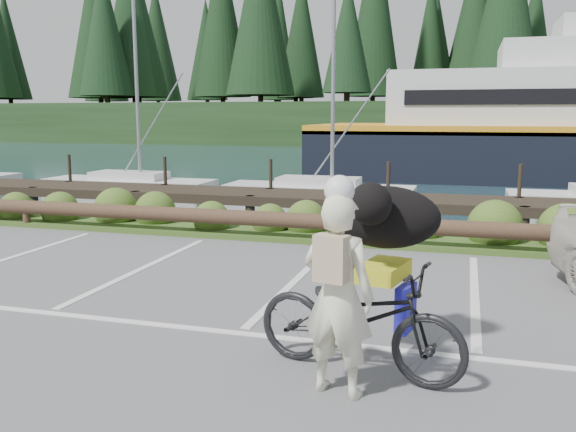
# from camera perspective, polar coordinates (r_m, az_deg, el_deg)

# --- Properties ---
(ground) EXTENTS (72.00, 72.00, 0.00)m
(ground) POSITION_cam_1_polar(r_m,az_deg,el_deg) (7.49, -3.39, -9.91)
(ground) COLOR #565658
(harbor_backdrop) EXTENTS (170.00, 160.00, 30.00)m
(harbor_backdrop) POSITION_cam_1_polar(r_m,az_deg,el_deg) (85.18, 15.10, 7.47)
(harbor_backdrop) COLOR #18303A
(harbor_backdrop) RESTS_ON ground
(vegetation_strip) EXTENTS (34.00, 1.60, 0.10)m
(vegetation_strip) POSITION_cam_1_polar(r_m,az_deg,el_deg) (12.43, 4.87, -1.87)
(vegetation_strip) COLOR #3D5B21
(vegetation_strip) RESTS_ON ground
(log_rail) EXTENTS (32.00, 0.30, 0.60)m
(log_rail) POSITION_cam_1_polar(r_m,az_deg,el_deg) (11.77, 4.18, -2.75)
(log_rail) COLOR #443021
(log_rail) RESTS_ON ground
(bicycle) EXTENTS (2.23, 1.18, 1.11)m
(bicycle) POSITION_cam_1_polar(r_m,az_deg,el_deg) (5.96, 6.62, -9.45)
(bicycle) COLOR black
(bicycle) RESTS_ON ground
(cyclist) EXTENTS (0.74, 0.57, 1.82)m
(cyclist) POSITION_cam_1_polar(r_m,az_deg,el_deg) (5.42, 4.70, -7.41)
(cyclist) COLOR beige
(cyclist) RESTS_ON ground
(dog) EXTENTS (0.78, 1.22, 0.65)m
(dog) POSITION_cam_1_polar(r_m,az_deg,el_deg) (6.37, 9.09, -0.11)
(dog) COLOR black
(dog) RESTS_ON bicycle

